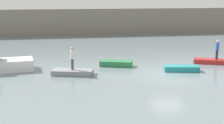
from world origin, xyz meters
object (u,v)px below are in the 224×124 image
rowboat_green (116,63)px  person_blue_shirt (217,49)px  rowboat_red (216,62)px  rowboat_teal (181,68)px  rowboat_grey (73,72)px  person_white_shirt (72,57)px

rowboat_green → person_blue_shirt: (9.15, -0.54, 1.16)m
rowboat_green → rowboat_red: rowboat_green is taller
rowboat_teal → person_blue_shirt: (4.17, 2.13, 1.17)m
rowboat_grey → person_white_shirt: bearing=-165.2°
rowboat_teal → rowboat_red: (4.17, 2.13, -0.02)m
rowboat_teal → person_white_shirt: size_ratio=1.57×
rowboat_teal → person_blue_shirt: 4.82m
rowboat_green → person_white_shirt: person_white_shirt is taller
rowboat_green → rowboat_red: 9.17m
person_blue_shirt → person_white_shirt: bearing=-171.8°
rowboat_teal → rowboat_grey: bearing=-170.4°
rowboat_grey → person_blue_shirt: (13.06, 1.89, 1.19)m
rowboat_grey → person_white_shirt: (-0.00, 0.00, 1.22)m
person_blue_shirt → rowboat_red: bearing=-90.0°
person_blue_shirt → person_white_shirt: size_ratio=0.98×
rowboat_red → rowboat_green: bearing=-160.7°
rowboat_grey → rowboat_green: 4.60m
rowboat_grey → rowboat_red: same height
rowboat_green → person_blue_shirt: size_ratio=1.59×
rowboat_red → rowboat_teal: bearing=-130.2°
rowboat_teal → person_blue_shirt: size_ratio=1.59×
person_blue_shirt → rowboat_green: bearing=176.6°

